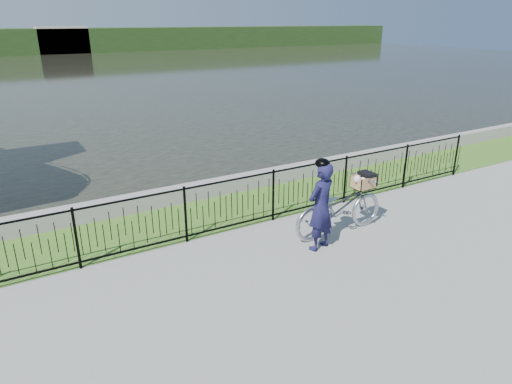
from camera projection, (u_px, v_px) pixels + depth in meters
ground at (274, 264)px, 8.13m from camera, size 120.00×120.00×0.00m
grass_strip at (211, 213)px, 10.22m from camera, size 60.00×2.00×0.01m
water at (39, 77)px, 34.65m from camera, size 120.00×120.00×0.00m
quay_wall at (193, 192)px, 10.96m from camera, size 60.00×0.30×0.40m
fence at (232, 205)px, 9.22m from camera, size 14.00×0.06×1.15m
far_treeline at (9, 42)px, 55.81m from camera, size 120.00×6.00×3.00m
far_building_right at (63, 40)px, 57.44m from camera, size 6.00×3.00×3.20m
bicycle_rig at (340, 207)px, 9.12m from camera, size 2.13×0.74×1.20m
cyclist at (321, 206)px, 8.38m from camera, size 0.70×0.54×1.77m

